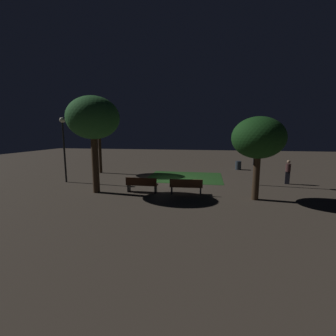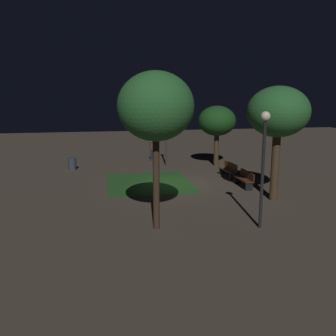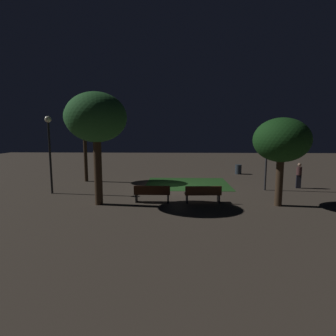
# 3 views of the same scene
# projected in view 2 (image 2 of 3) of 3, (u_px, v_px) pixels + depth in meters

# --- Properties ---
(ground_plane) EXTENTS (60.00, 60.00, 0.00)m
(ground_plane) POSITION_uv_depth(u_px,v_px,m) (174.00, 185.00, 20.80)
(ground_plane) COLOR #473D33
(grass_lawn) EXTENTS (5.63, 4.73, 0.01)m
(grass_lawn) POSITION_uv_depth(u_px,v_px,m) (149.00, 183.00, 21.23)
(grass_lawn) COLOR #23511E
(grass_lawn) RESTS_ON ground
(bench_front_left) EXTENTS (1.80, 0.49, 0.88)m
(bench_front_left) POSITION_uv_depth(u_px,v_px,m) (245.00, 178.00, 20.16)
(bench_front_left) COLOR #422314
(bench_front_left) RESTS_ON ground
(bench_back_row) EXTENTS (1.83, 0.60, 0.88)m
(bench_back_row) POSITION_uv_depth(u_px,v_px,m) (229.00, 169.00, 22.61)
(bench_back_row) COLOR brown
(bench_back_row) RESTS_ON ground
(tree_right_canopy) EXTENTS (2.59, 2.59, 4.19)m
(tree_right_canopy) POSITION_uv_depth(u_px,v_px,m) (217.00, 121.00, 25.59)
(tree_right_canopy) COLOR #423021
(tree_right_canopy) RESTS_ON ground
(tree_near_wall) EXTENTS (2.87, 2.87, 5.38)m
(tree_near_wall) POSITION_uv_depth(u_px,v_px,m) (278.00, 113.00, 17.03)
(tree_near_wall) COLOR #423021
(tree_near_wall) RESTS_ON ground
(tree_left_canopy) EXTENTS (2.75, 2.75, 5.84)m
(tree_left_canopy) POSITION_uv_depth(u_px,v_px,m) (156.00, 107.00, 13.18)
(tree_left_canopy) COLOR #38281C
(tree_left_canopy) RESTS_ON ground
(lamp_post_plaza_east) EXTENTS (0.36, 0.36, 4.17)m
(lamp_post_plaza_east) POSITION_uv_depth(u_px,v_px,m) (166.00, 125.00, 25.49)
(lamp_post_plaza_east) COLOR #333338
(lamp_post_plaza_east) RESTS_ON ground
(lamp_post_plaza_west) EXTENTS (0.36, 0.36, 4.42)m
(lamp_post_plaza_west) POSITION_uv_depth(u_px,v_px,m) (264.00, 150.00, 13.56)
(lamp_post_plaza_west) COLOR black
(lamp_post_plaza_west) RESTS_ON ground
(trash_bin) EXTENTS (0.53, 0.53, 0.80)m
(trash_bin) POSITION_uv_depth(u_px,v_px,m) (72.00, 164.00, 24.66)
(trash_bin) COLOR #2D3842
(trash_bin) RESTS_ON ground
(pedestrian) EXTENTS (0.32, 0.32, 1.61)m
(pedestrian) POSITION_uv_depth(u_px,v_px,m) (152.00, 149.00, 28.00)
(pedestrian) COLOR black
(pedestrian) RESTS_ON ground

